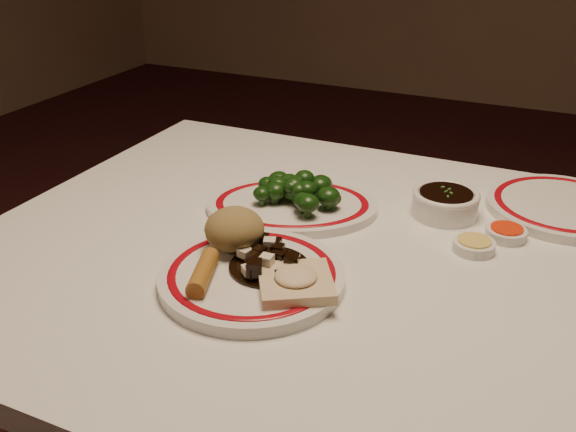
# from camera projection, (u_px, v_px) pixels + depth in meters

# --- Properties ---
(dining_table) EXTENTS (1.20, 0.90, 0.75)m
(dining_table) POSITION_uv_depth(u_px,v_px,m) (358.00, 309.00, 1.00)
(dining_table) COLOR white
(dining_table) RESTS_ON ground
(main_plate) EXTENTS (0.29, 0.29, 0.02)m
(main_plate) POSITION_uv_depth(u_px,v_px,m) (252.00, 277.00, 0.89)
(main_plate) COLOR white
(main_plate) RESTS_ON dining_table
(rice_mound) EXTENTS (0.09, 0.09, 0.06)m
(rice_mound) POSITION_uv_depth(u_px,v_px,m) (234.00, 229.00, 0.93)
(rice_mound) COLOR olive
(rice_mound) RESTS_ON main_plate
(spring_roll) EXTENTS (0.05, 0.10, 0.03)m
(spring_roll) POSITION_uv_depth(u_px,v_px,m) (203.00, 273.00, 0.86)
(spring_roll) COLOR #A57128
(spring_roll) RESTS_ON main_plate
(fried_wonton) EXTENTS (0.13, 0.13, 0.03)m
(fried_wonton) POSITION_uv_depth(u_px,v_px,m) (296.00, 281.00, 0.85)
(fried_wonton) COLOR beige
(fried_wonton) RESTS_ON main_plate
(stirfry_heap) EXTENTS (0.11, 0.11, 0.03)m
(stirfry_heap) POSITION_uv_depth(u_px,v_px,m) (267.00, 261.00, 0.89)
(stirfry_heap) COLOR black
(stirfry_heap) RESTS_ON main_plate
(broccoli_plate) EXTENTS (0.35, 0.33, 0.02)m
(broccoli_plate) POSITION_uv_depth(u_px,v_px,m) (292.00, 206.00, 1.09)
(broccoli_plate) COLOR white
(broccoli_plate) RESTS_ON dining_table
(broccoli_pile) EXTENTS (0.15, 0.13, 0.05)m
(broccoli_pile) POSITION_uv_depth(u_px,v_px,m) (299.00, 188.00, 1.08)
(broccoli_pile) COLOR #23471C
(broccoli_pile) RESTS_ON broccoli_plate
(soy_bowl) EXTENTS (0.11, 0.11, 0.04)m
(soy_bowl) POSITION_uv_depth(u_px,v_px,m) (445.00, 204.00, 1.08)
(soy_bowl) COLOR white
(soy_bowl) RESTS_ON dining_table
(sweet_sour_dish) EXTENTS (0.06, 0.06, 0.02)m
(sweet_sour_dish) POSITION_uv_depth(u_px,v_px,m) (506.00, 233.00, 1.01)
(sweet_sour_dish) COLOR white
(sweet_sour_dish) RESTS_ON dining_table
(mustard_dish) EXTENTS (0.06, 0.06, 0.02)m
(mustard_dish) POSITION_uv_depth(u_px,v_px,m) (474.00, 245.00, 0.97)
(mustard_dish) COLOR white
(mustard_dish) RESTS_ON dining_table
(far_plate) EXTENTS (0.30, 0.30, 0.02)m
(far_plate) POSITION_uv_depth(u_px,v_px,m) (563.00, 206.00, 1.09)
(far_plate) COLOR white
(far_plate) RESTS_ON dining_table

